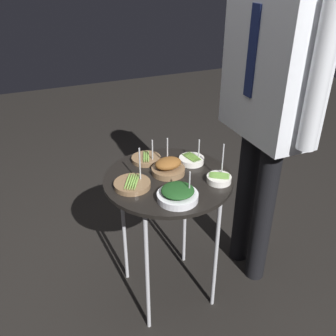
# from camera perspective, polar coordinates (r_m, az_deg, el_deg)

# --- Properties ---
(ground_plane) EXTENTS (8.00, 8.00, 0.00)m
(ground_plane) POSITION_cam_1_polar(r_m,az_deg,el_deg) (2.22, -0.00, -17.99)
(ground_plane) COLOR black
(serving_cart) EXTENTS (0.60, 0.60, 0.74)m
(serving_cart) POSITION_cam_1_polar(r_m,az_deg,el_deg) (1.78, -0.00, -3.20)
(serving_cart) COLOR black
(serving_cart) RESTS_ON ground_plane
(bowl_asparagus_far_rim) EXTENTS (0.16, 0.16, 0.18)m
(bowl_asparagus_far_rim) POSITION_cam_1_polar(r_m,az_deg,el_deg) (1.67, -5.46, -2.44)
(bowl_asparagus_far_rim) COLOR brown
(bowl_asparagus_far_rim) RESTS_ON serving_cart
(bowl_asparagus_front_left) EXTENTS (0.13, 0.13, 0.13)m
(bowl_asparagus_front_left) POSITION_cam_1_polar(r_m,az_deg,el_deg) (1.86, 3.62, 1.28)
(bowl_asparagus_front_left) COLOR silver
(bowl_asparagus_front_left) RESTS_ON serving_cart
(bowl_asparagus_back_left) EXTENTS (0.11, 0.11, 0.18)m
(bowl_asparagus_back_left) POSITION_cam_1_polar(r_m,az_deg,el_deg) (1.72, 7.79, -1.56)
(bowl_asparagus_back_left) COLOR silver
(bowl_asparagus_back_left) RESTS_ON serving_cart
(bowl_roast_front_center) EXTENTS (0.16, 0.16, 0.16)m
(bowl_roast_front_center) POSITION_cam_1_polar(r_m,az_deg,el_deg) (1.76, 0.03, 0.15)
(bowl_roast_front_center) COLOR brown
(bowl_roast_front_center) RESTS_ON serving_cart
(bowl_spinach_center) EXTENTS (0.18, 0.18, 0.14)m
(bowl_spinach_center) POSITION_cam_1_polar(r_m,az_deg,el_deg) (1.57, 1.49, -3.99)
(bowl_spinach_center) COLOR silver
(bowl_spinach_center) RESTS_ON serving_cart
(bowl_asparagus_mid_right) EXTENTS (0.15, 0.15, 0.13)m
(bowl_asparagus_mid_right) POSITION_cam_1_polar(r_m,az_deg,el_deg) (1.88, -3.34, 1.43)
(bowl_asparagus_mid_right) COLOR brown
(bowl_asparagus_mid_right) RESTS_ON serving_cart
(waiter_figure) EXTENTS (0.65, 0.24, 1.76)m
(waiter_figure) POSITION_cam_1_polar(r_m,az_deg,el_deg) (1.83, 15.34, 11.99)
(waiter_figure) COLOR black
(waiter_figure) RESTS_ON ground_plane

